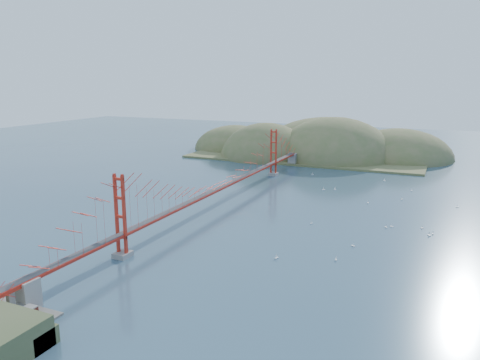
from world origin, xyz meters
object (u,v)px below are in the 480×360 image
at_px(sailboat_0, 336,259).
at_px(sailboat_2, 391,226).
at_px(bridge, 220,169).
at_px(fort, 16,311).
at_px(sailboat_1, 386,227).

relative_size(sailboat_0, sailboat_2, 0.84).
bearing_deg(bridge, sailboat_0, -35.49).
bearing_deg(fort, sailboat_0, 47.09).
xyz_separation_m(fort, sailboat_1, (31.01, 46.01, -0.52)).
bearing_deg(fort, sailboat_2, 55.77).
relative_size(bridge, sailboat_0, 161.82).
distance_m(sailboat_0, sailboat_2, 18.77).
bearing_deg(sailboat_0, fort, -132.91).
relative_size(fort, sailboat_0, 6.34).
bearing_deg(sailboat_1, fort, -123.98).
xyz_separation_m(sailboat_1, sailboat_0, (-4.35, -17.33, -0.01)).
xyz_separation_m(sailboat_0, sailboat_2, (5.14, 18.05, 0.02)).
xyz_separation_m(bridge, sailboat_0, (27.06, -19.30, -6.87)).
distance_m(sailboat_1, sailboat_0, 17.86).
height_order(bridge, fort, bridge).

